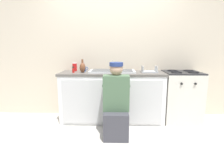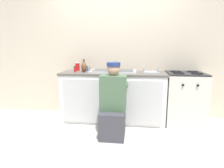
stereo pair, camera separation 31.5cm
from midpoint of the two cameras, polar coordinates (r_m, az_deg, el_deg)
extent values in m
plane|color=beige|center=(3.27, 2.60, -12.65)|extent=(12.00, 12.00, 0.00)
cube|color=beige|center=(3.64, 3.62, 10.02)|extent=(6.00, 0.10, 2.50)
cube|color=white|center=(3.41, 3.07, -4.10)|extent=(1.80, 0.60, 0.85)
cube|color=silver|center=(3.18, -5.17, -5.29)|extent=(0.79, 0.02, 0.74)
cube|color=silver|center=(3.11, 10.65, -5.78)|extent=(0.79, 0.02, 0.74)
cube|color=#5B5651|center=(3.32, 3.15, 3.29)|extent=(1.84, 0.62, 0.04)
cube|color=silver|center=(3.32, 3.16, 3.89)|extent=(0.80, 0.44, 0.03)
cube|color=#4C4F51|center=(3.34, -0.10, 4.27)|extent=(0.33, 0.35, 0.01)
cube|color=#4C4F51|center=(3.31, 6.45, 4.14)|extent=(0.33, 0.35, 0.01)
cylinder|color=#B7BABF|center=(3.50, 3.40, 5.49)|extent=(0.02, 0.02, 0.18)
cylinder|color=#B7BABF|center=(3.41, 3.32, 6.87)|extent=(0.02, 0.16, 0.02)
cube|color=silver|center=(3.55, 23.51, -4.23)|extent=(0.64, 0.60, 0.87)
cube|color=#262628|center=(3.46, 24.07, 2.94)|extent=(0.62, 0.59, 0.02)
torus|color=black|center=(3.31, 22.31, 3.05)|extent=(0.19, 0.19, 0.02)
torus|color=black|center=(3.39, 26.98, 2.86)|extent=(0.19, 0.19, 0.02)
torus|color=black|center=(3.54, 21.33, 3.59)|extent=(0.19, 0.19, 0.02)
torus|color=black|center=(3.62, 25.73, 3.40)|extent=(0.19, 0.19, 0.02)
cylinder|color=black|center=(3.16, 23.54, -0.34)|extent=(0.04, 0.02, 0.04)
cylinder|color=black|center=(3.23, 27.33, -0.43)|extent=(0.04, 0.02, 0.04)
cube|color=#3F3F47|center=(2.83, 3.46, -12.13)|extent=(0.36, 0.40, 0.40)
cube|color=#4C6B4C|center=(2.74, 3.66, -2.77)|extent=(0.38, 0.22, 0.52)
sphere|color=tan|center=(2.72, 3.80, 4.52)|extent=(0.19, 0.19, 0.19)
cylinder|color=navy|center=(2.71, 3.82, 6.01)|extent=(0.20, 0.20, 0.06)
cube|color=navy|center=(2.80, 3.92, 5.78)|extent=(0.13, 0.09, 0.02)
cylinder|color=#4C6B4C|center=(2.93, 0.61, -0.02)|extent=(0.08, 0.30, 0.08)
cylinder|color=#4C6B4C|center=(2.91, 7.27, -0.18)|extent=(0.08, 0.30, 0.08)
cube|color=#B2B7BC|center=(3.33, 14.42, 3.50)|extent=(0.28, 0.22, 0.02)
cube|color=#B2B7BC|center=(3.32, 12.42, 4.42)|extent=(0.01, 0.21, 0.10)
cube|color=#B2B7BC|center=(3.35, 16.49, 4.28)|extent=(0.01, 0.21, 0.10)
cylinder|color=red|center=(3.57, -7.99, 5.19)|extent=(0.08, 0.08, 0.14)
cylinder|color=white|center=(3.56, -8.02, 6.40)|extent=(0.08, 0.08, 0.01)
ellipsoid|color=brown|center=(3.32, -5.86, 5.06)|extent=(0.10, 0.10, 0.17)
cylinder|color=brown|center=(3.31, -5.90, 7.04)|extent=(0.04, 0.04, 0.06)
cylinder|color=red|center=(3.34, -8.57, 4.29)|extent=(0.04, 0.04, 0.08)
cylinder|color=black|center=(3.33, -8.60, 5.19)|extent=(0.04, 0.04, 0.02)
cylinder|color=#335699|center=(3.48, -5.44, 4.73)|extent=(0.08, 0.08, 0.09)
torus|color=#335699|center=(3.47, -4.50, 4.80)|extent=(0.06, 0.01, 0.06)
camera|label=1|loc=(0.16, -87.14, 0.56)|focal=30.00mm
camera|label=2|loc=(0.16, 92.86, -0.56)|focal=30.00mm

